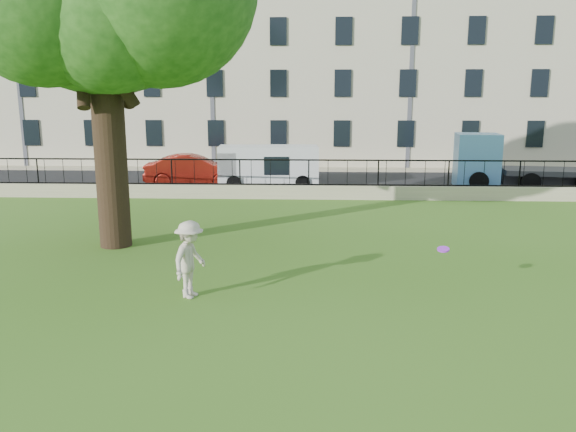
{
  "coord_description": "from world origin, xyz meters",
  "views": [
    {
      "loc": [
        0.15,
        -12.17,
        4.3
      ],
      "look_at": [
        -0.53,
        3.5,
        1.01
      ],
      "focal_mm": 35.0,
      "sensor_mm": 36.0,
      "label": 1
    }
  ],
  "objects_px": {
    "red_sedan": "(194,170)",
    "white_van": "(269,167)",
    "man": "(190,259)",
    "blue_truck": "(522,161)",
    "frisbee": "(443,249)"
  },
  "relations": [
    {
      "from": "frisbee",
      "to": "white_van",
      "type": "xyz_separation_m",
      "value": [
        -5.09,
        15.2,
        0.01
      ]
    },
    {
      "from": "man",
      "to": "red_sedan",
      "type": "xyz_separation_m",
      "value": [
        -3.26,
        15.9,
        -0.07
      ]
    },
    {
      "from": "red_sedan",
      "to": "blue_truck",
      "type": "xyz_separation_m",
      "value": [
        16.08,
        0.0,
        0.53
      ]
    },
    {
      "from": "man",
      "to": "frisbee",
      "type": "xyz_separation_m",
      "value": [
        5.59,
        0.57,
        0.14
      ]
    },
    {
      "from": "man",
      "to": "frisbee",
      "type": "relative_size",
      "value": 6.36
    },
    {
      "from": "blue_truck",
      "to": "white_van",
      "type": "bearing_deg",
      "value": -172.28
    },
    {
      "from": "frisbee",
      "to": "white_van",
      "type": "relative_size",
      "value": 0.06
    },
    {
      "from": "red_sedan",
      "to": "white_van",
      "type": "distance_m",
      "value": 3.77
    },
    {
      "from": "frisbee",
      "to": "blue_truck",
      "type": "bearing_deg",
      "value": 64.75
    },
    {
      "from": "frisbee",
      "to": "red_sedan",
      "type": "bearing_deg",
      "value": 120.01
    },
    {
      "from": "white_van",
      "to": "blue_truck",
      "type": "distance_m",
      "value": 12.33
    },
    {
      "from": "frisbee",
      "to": "white_van",
      "type": "height_order",
      "value": "white_van"
    },
    {
      "from": "man",
      "to": "red_sedan",
      "type": "relative_size",
      "value": 0.36
    },
    {
      "from": "man",
      "to": "white_van",
      "type": "bearing_deg",
      "value": 16.02
    },
    {
      "from": "man",
      "to": "blue_truck",
      "type": "height_order",
      "value": "blue_truck"
    }
  ]
}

